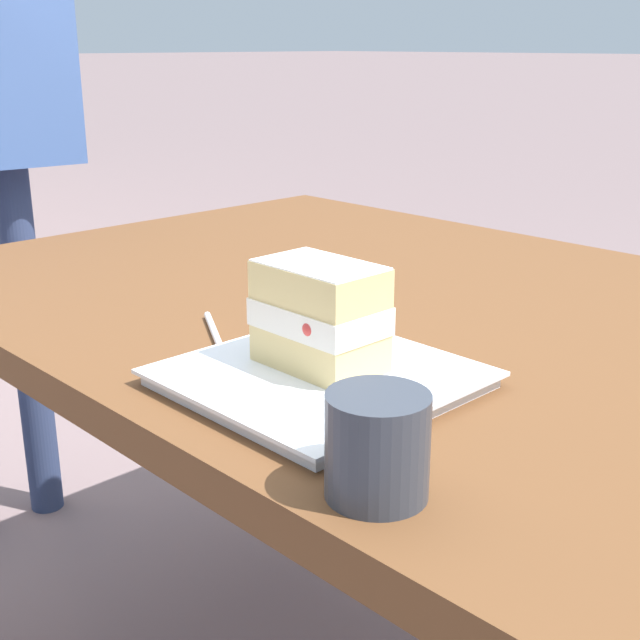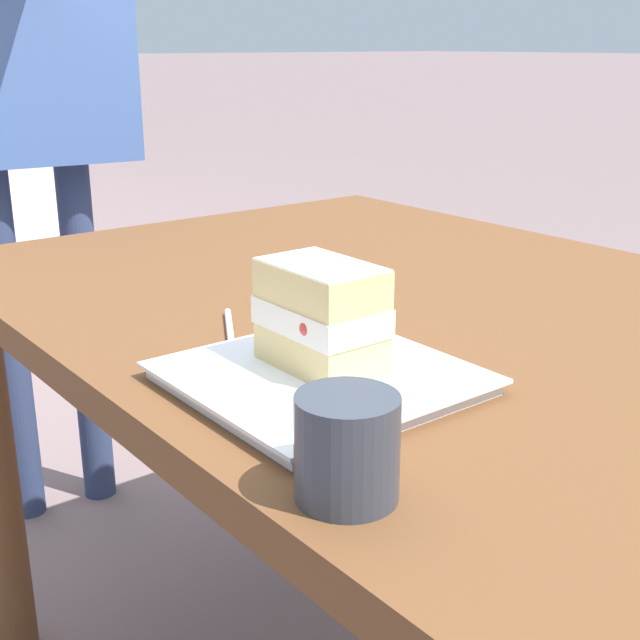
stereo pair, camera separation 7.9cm
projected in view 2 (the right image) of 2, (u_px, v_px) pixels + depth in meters
The scene contains 6 objects.
patio_table at pixel (408, 372), 1.13m from camera, with size 1.27×0.89×0.73m.
dessert_plate at pixel (320, 378), 0.81m from camera, with size 0.26×0.26×0.02m.
cake_slice at pixel (321, 315), 0.81m from camera, with size 0.12×0.09×0.10m.
dessert_fork at pixel (231, 338), 0.93m from camera, with size 0.16×0.10×0.01m.
coffee_cup at pixel (347, 446), 0.60m from camera, with size 0.08×0.08×0.08m.
diner_person at pixel (17, 32), 1.69m from camera, with size 0.58×0.46×1.59m.
Camera 2 is at (0.76, -0.74, 1.04)m, focal length 47.54 mm.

